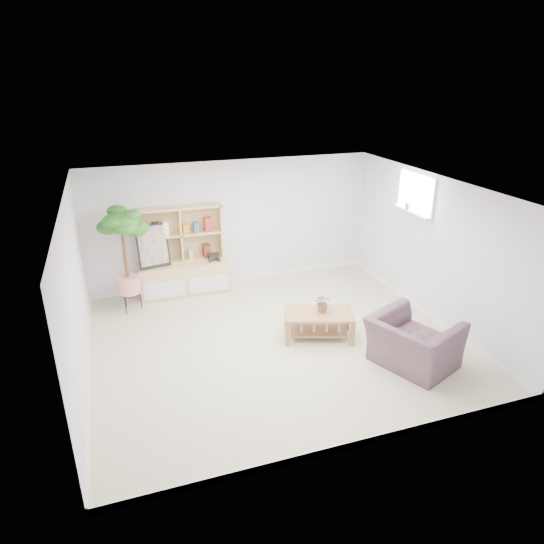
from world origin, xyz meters
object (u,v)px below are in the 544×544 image
object	(u,v)px
coffee_table	(319,325)
floor_tree	(126,261)
armchair	(413,340)
storage_unit	(182,252)

from	to	relation	value
coffee_table	floor_tree	distance (m)	3.42
armchair	coffee_table	bearing A→B (deg)	16.68
storage_unit	floor_tree	xyz separation A→B (m)	(-1.02, -0.43, 0.10)
storage_unit	coffee_table	size ratio (longest dim) A/B	1.56
storage_unit	armchair	size ratio (longest dim) A/B	1.47
floor_tree	armchair	xyz separation A→B (m)	(3.67, -3.08, -0.51)
floor_tree	armchair	distance (m)	4.81
storage_unit	armchair	bearing A→B (deg)	-52.89
storage_unit	coffee_table	distance (m)	2.98
storage_unit	armchair	distance (m)	4.41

